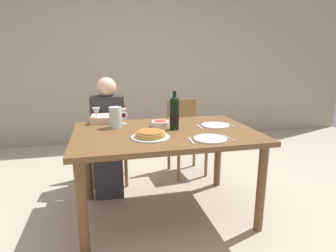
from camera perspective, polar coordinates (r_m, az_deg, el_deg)
ground_plane at (r=2.62m, az=-0.51°, el=-17.31°), size 8.00×8.00×0.00m
back_wall at (r=4.62m, az=-7.42°, el=14.29°), size 8.00×0.10×2.80m
dining_table at (r=2.34m, az=-0.55°, el=-3.20°), size 1.50×1.00×0.76m
wine_bottle at (r=2.34m, az=1.34°, el=2.68°), size 0.08×0.08×0.33m
water_pitcher at (r=2.45m, az=-10.67°, el=1.51°), size 0.16×0.11×0.18m
baked_tart at (r=2.12m, az=-3.62°, el=-1.71°), size 0.29×0.29×0.06m
salad_bowl at (r=2.47m, az=-1.61°, el=0.57°), size 0.16×0.16×0.06m
wine_glass_left_diner at (r=2.63m, az=-14.50°, el=2.76°), size 0.07×0.07×0.15m
wine_glass_right_diner at (r=2.57m, az=-9.23°, el=2.61°), size 0.07×0.07×0.15m
dinner_plate_left_setting at (r=2.52m, az=9.71°, el=0.13°), size 0.25×0.25×0.01m
dinner_plate_right_setting at (r=2.10m, az=8.68°, el=-2.61°), size 0.25×0.25×0.01m
fork_left_setting at (r=2.47m, az=6.49°, el=-0.14°), size 0.01×0.16×0.00m
knife_left_setting at (r=2.58m, az=12.77°, el=0.24°), size 0.01×0.18×0.00m
knife_right_setting at (r=2.16m, az=12.37°, el=-2.41°), size 0.03×0.18×0.00m
spoon_right_setting at (r=2.05m, az=4.77°, el=-3.00°), size 0.03×0.16×0.00m
chair_left at (r=3.18m, az=-11.94°, el=-2.15°), size 0.42×0.42×0.87m
diner_left at (r=2.92m, az=-12.16°, el=-1.15°), size 0.35×0.52×1.16m
chair_right at (r=3.34m, az=3.45°, el=-1.10°), size 0.44×0.44×0.87m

